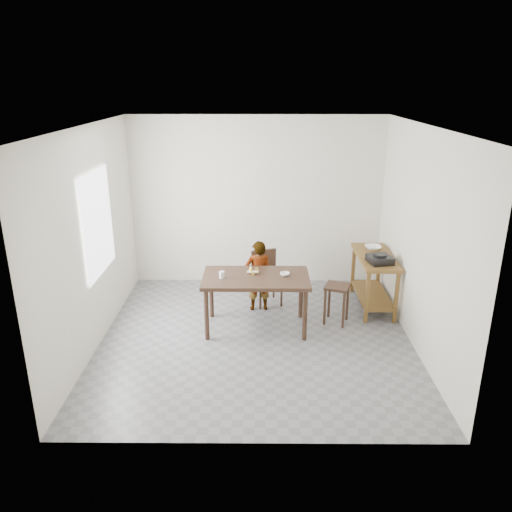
{
  "coord_description": "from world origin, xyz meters",
  "views": [
    {
      "loc": [
        0.04,
        -5.79,
        3.19
      ],
      "look_at": [
        0.0,
        0.4,
        1.0
      ],
      "focal_mm": 35.0,
      "sensor_mm": 36.0,
      "label": 1
    }
  ],
  "objects_px": {
    "dining_chair": "(267,279)",
    "prep_counter": "(373,281)",
    "dining_table": "(256,302)",
    "stool": "(336,304)",
    "child": "(258,276)"
  },
  "relations": [
    {
      "from": "prep_counter",
      "to": "dining_chair",
      "type": "xyz_separation_m",
      "value": [
        -1.56,
        0.09,
        -0.0
      ]
    },
    {
      "from": "dining_table",
      "to": "stool",
      "type": "bearing_deg",
      "value": 8.91
    },
    {
      "from": "prep_counter",
      "to": "stool",
      "type": "xyz_separation_m",
      "value": [
        -0.61,
        -0.53,
        -0.12
      ]
    },
    {
      "from": "child",
      "to": "stool",
      "type": "distance_m",
      "value": 1.18
    },
    {
      "from": "dining_chair",
      "to": "stool",
      "type": "distance_m",
      "value": 1.13
    },
    {
      "from": "dining_table",
      "to": "child",
      "type": "height_order",
      "value": "child"
    },
    {
      "from": "dining_table",
      "to": "prep_counter",
      "type": "xyz_separation_m",
      "value": [
        1.72,
        0.7,
        0.03
      ]
    },
    {
      "from": "dining_table",
      "to": "stool",
      "type": "xyz_separation_m",
      "value": [
        1.11,
        0.17,
        -0.1
      ]
    },
    {
      "from": "child",
      "to": "stool",
      "type": "xyz_separation_m",
      "value": [
        1.08,
        -0.42,
        -0.25
      ]
    },
    {
      "from": "prep_counter",
      "to": "stool",
      "type": "distance_m",
      "value": 0.82
    },
    {
      "from": "dining_table",
      "to": "child",
      "type": "distance_m",
      "value": 0.61
    },
    {
      "from": "dining_table",
      "to": "stool",
      "type": "distance_m",
      "value": 1.12
    },
    {
      "from": "dining_chair",
      "to": "stool",
      "type": "relative_size",
      "value": 1.44
    },
    {
      "from": "prep_counter",
      "to": "child",
      "type": "bearing_deg",
      "value": -176.26
    },
    {
      "from": "dining_chair",
      "to": "prep_counter",
      "type": "bearing_deg",
      "value": -22.25
    }
  ]
}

